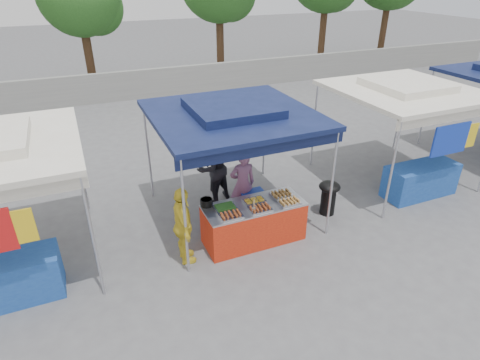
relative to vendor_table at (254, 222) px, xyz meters
name	(u,v)px	position (x,y,z in m)	size (l,w,h in m)	color
ground_plane	(251,237)	(0.00, 0.10, -0.43)	(80.00, 80.00, 0.00)	#59595B
back_wall	(143,84)	(0.00, 11.10, 0.17)	(40.00, 0.25, 1.20)	gray
main_canopy	(233,114)	(0.00, 1.07, 1.94)	(3.20, 3.20, 2.57)	#BABAC1
neighbor_stall_right	(413,126)	(4.50, 0.67, 1.18)	(3.20, 3.20, 2.57)	#BABAC1
vendor_table	(254,222)	(0.00, 0.00, 0.00)	(2.00, 0.80, 0.85)	red
food_tray_fl	(231,216)	(-0.59, -0.24, 0.46)	(0.42, 0.30, 0.07)	silver
food_tray_fm	(260,209)	(0.01, -0.24, 0.46)	(0.42, 0.30, 0.07)	silver
food_tray_fr	(289,202)	(0.65, -0.24, 0.46)	(0.42, 0.30, 0.07)	silver
food_tray_bl	(225,208)	(-0.58, 0.06, 0.46)	(0.42, 0.30, 0.07)	silver
food_tray_bm	(254,201)	(0.04, 0.07, 0.46)	(0.42, 0.30, 0.07)	silver
food_tray_br	(281,194)	(0.65, 0.09, 0.46)	(0.42, 0.30, 0.07)	silver
cooking_pot	(206,202)	(-0.87, 0.33, 0.50)	(0.24, 0.24, 0.14)	black
skewer_cup	(254,210)	(-0.12, -0.25, 0.47)	(0.08, 0.08, 0.10)	#BABAC1
wok_burner	(329,195)	(1.96, 0.26, 0.05)	(0.47, 0.47, 0.80)	black
crate_left	(218,221)	(-0.50, 0.72, -0.28)	(0.48, 0.34, 0.29)	#1332A1
crate_right	(253,210)	(0.34, 0.79, -0.26)	(0.54, 0.38, 0.33)	#1332A1
crate_stacked	(253,198)	(0.34, 0.79, 0.06)	(0.52, 0.36, 0.31)	#1332A1
vendor_woman	(243,184)	(0.18, 0.97, 0.36)	(0.57, 0.38, 1.57)	#88567C
helper_man	(213,167)	(-0.21, 1.81, 0.46)	(0.86, 0.67, 1.76)	black
customer_person	(183,226)	(-1.46, -0.08, 0.35)	(0.91, 0.38, 1.55)	yellow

